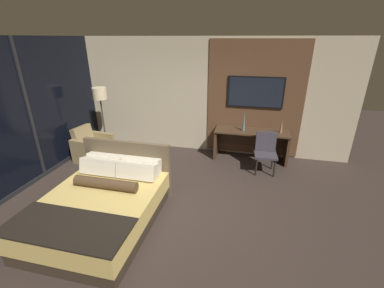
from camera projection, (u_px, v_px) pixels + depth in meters
name	position (u px, v px, depth m)	size (l,w,h in m)	color
ground_plane	(171.00, 205.00, 4.57)	(16.00, 16.00, 0.00)	#332823
wall_back_tv_panel	(207.00, 97.00, 6.32)	(7.20, 0.09, 2.80)	#BCAD8E
wall_left_window	(29.00, 117.00, 5.05)	(0.06, 6.00, 2.80)	black
bed	(102.00, 205.00, 4.06)	(1.67, 2.11, 1.03)	#33281E
desk	(251.00, 139.00, 6.15)	(1.72, 0.58, 0.74)	#422D1E
tv	(255.00, 92.00, 5.95)	(1.28, 0.04, 0.72)	black
desk_chair	(266.00, 149.00, 5.59)	(0.50, 0.50, 0.87)	#38333D
armchair_by_window	(93.00, 148.00, 6.20)	(0.81, 0.83, 0.82)	olive
floor_lamp	(100.00, 99.00, 6.26)	(0.34, 0.34, 1.65)	#282623
vase_tall	(244.00, 121.00, 5.95)	(0.07, 0.07, 0.47)	#4C706B
vase_short	(281.00, 126.00, 5.85)	(0.07, 0.07, 0.31)	#846647
book	(272.00, 132.00, 5.89)	(0.26, 0.21, 0.03)	#332D28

